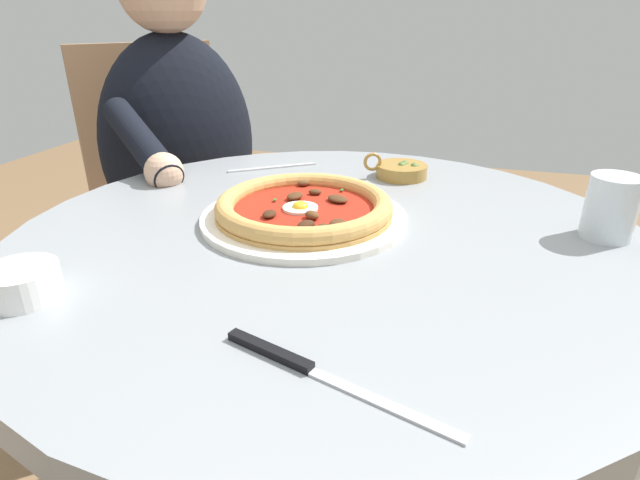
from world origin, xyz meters
TOP-DOWN VIEW (x-y plane):
  - dining_table at (0.00, 0.00)m, footprint 0.89×0.89m
  - pizza_on_plate at (0.03, 0.05)m, footprint 0.30×0.30m
  - water_glass at (0.08, -0.37)m, footprint 0.07×0.07m
  - steak_knife at (-0.30, -0.05)m, footprint 0.08×0.22m
  - ramekin_capers at (-0.27, 0.27)m, footprint 0.08×0.08m
  - olive_pan at (0.28, -0.06)m, footprint 0.09×0.12m
  - fork_utensil at (0.27, 0.19)m, footprint 0.11×0.15m
  - diner_person at (0.43, 0.49)m, footprint 0.56×0.43m
  - cafe_chair_diner at (0.53, 0.60)m, footprint 0.59×0.59m

SIDE VIEW (x-z plane):
  - diner_person at x=0.43m, z-range -0.06..1.08m
  - cafe_chair_diner at x=0.53m, z-range 0.09..1.02m
  - dining_table at x=0.00m, z-range 0.23..0.95m
  - fork_utensil at x=0.27m, z-range 0.72..0.72m
  - steak_knife at x=-0.30m, z-range 0.72..0.73m
  - olive_pan at x=0.28m, z-range 0.71..0.76m
  - pizza_on_plate at x=0.03m, z-range 0.72..0.76m
  - ramekin_capers at x=-0.27m, z-range 0.72..0.76m
  - water_glass at x=0.08m, z-range 0.72..0.80m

